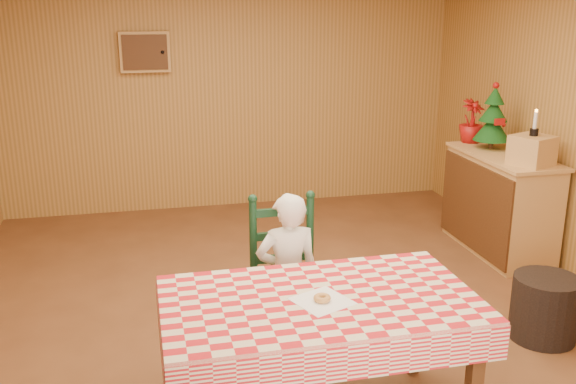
# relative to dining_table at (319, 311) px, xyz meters

# --- Properties ---
(ground) EXTENTS (6.00, 6.00, 0.00)m
(ground) POSITION_rel_dining_table_xyz_m (0.14, 1.13, -0.69)
(ground) COLOR brown
(ground) RESTS_ON ground
(cabin_walls) EXTENTS (5.10, 6.05, 2.65)m
(cabin_walls) POSITION_rel_dining_table_xyz_m (0.14, 1.66, 1.14)
(cabin_walls) COLOR #B48441
(cabin_walls) RESTS_ON ground
(dining_table) EXTENTS (1.66, 0.96, 0.77)m
(dining_table) POSITION_rel_dining_table_xyz_m (0.00, 0.00, 0.00)
(dining_table) COLOR #542F16
(dining_table) RESTS_ON ground
(ladder_chair) EXTENTS (0.44, 0.40, 1.08)m
(ladder_chair) POSITION_rel_dining_table_xyz_m (-0.00, 0.79, -0.18)
(ladder_chair) COLOR black
(ladder_chair) RESTS_ON ground
(seated_child) EXTENTS (0.41, 0.27, 1.12)m
(seated_child) POSITION_rel_dining_table_xyz_m (0.00, 0.73, -0.13)
(seated_child) COLOR white
(seated_child) RESTS_ON ground
(napkin) EXTENTS (0.34, 0.34, 0.00)m
(napkin) POSITION_rel_dining_table_xyz_m (0.00, -0.05, 0.08)
(napkin) COLOR white
(napkin) RESTS_ON dining_table
(donut) EXTENTS (0.12, 0.12, 0.03)m
(donut) POSITION_rel_dining_table_xyz_m (0.00, -0.05, 0.10)
(donut) COLOR #C58D47
(donut) RESTS_ON napkin
(shelf_unit) EXTENTS (0.54, 1.24, 0.93)m
(shelf_unit) POSITION_rel_dining_table_xyz_m (2.33, 2.12, -0.22)
(shelf_unit) COLOR tan
(shelf_unit) RESTS_ON ground
(crate) EXTENTS (0.39, 0.39, 0.25)m
(crate) POSITION_rel_dining_table_xyz_m (2.34, 1.72, 0.37)
(crate) COLOR tan
(crate) RESTS_ON shelf_unit
(christmas_tree) EXTENTS (0.34, 0.34, 0.62)m
(christmas_tree) POSITION_rel_dining_table_xyz_m (2.34, 2.37, 0.52)
(christmas_tree) COLOR #542F16
(christmas_tree) RESTS_ON shelf_unit
(flower_arrangement) EXTENTS (0.30, 0.30, 0.42)m
(flower_arrangement) POSITION_rel_dining_table_xyz_m (2.29, 2.67, 0.45)
(flower_arrangement) COLOR #9D100E
(flower_arrangement) RESTS_ON shelf_unit
(candle_set) EXTENTS (0.07, 0.07, 0.22)m
(candle_set) POSITION_rel_dining_table_xyz_m (2.34, 1.72, 0.56)
(candle_set) COLOR black
(candle_set) RESTS_ON crate
(storage_bin) EXTENTS (0.56, 0.56, 0.45)m
(storage_bin) POSITION_rel_dining_table_xyz_m (1.78, 0.57, -0.46)
(storage_bin) COLOR black
(storage_bin) RESTS_ON ground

